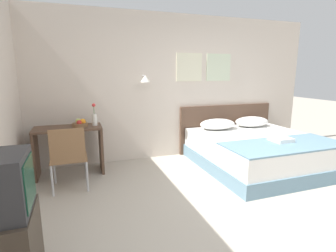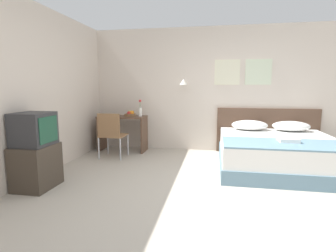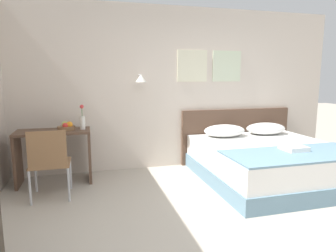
{
  "view_description": "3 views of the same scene",
  "coord_description": "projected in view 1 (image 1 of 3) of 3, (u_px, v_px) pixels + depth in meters",
  "views": [
    {
      "loc": [
        -1.71,
        -2.14,
        1.62
      ],
      "look_at": [
        -0.59,
        1.02,
        0.92
      ],
      "focal_mm": 28.0,
      "sensor_mm": 36.0,
      "label": 1
    },
    {
      "loc": [
        0.13,
        -3.24,
        1.4
      ],
      "look_at": [
        -0.7,
        1.34,
        0.7
      ],
      "focal_mm": 28.0,
      "sensor_mm": 36.0,
      "label": 2
    },
    {
      "loc": [
        -1.38,
        -2.31,
        1.53
      ],
      "look_at": [
        -0.44,
        1.13,
        0.93
      ],
      "focal_mm": 32.0,
      "sensor_mm": 36.0,
      "label": 3
    }
  ],
  "objects": [
    {
      "name": "folded_towel_near_foot",
      "position": [
        281.0,
        139.0,
        4.05
      ],
      "size": [
        0.28,
        0.29,
        0.06
      ],
      "color": "white",
      "rests_on": "throw_blanket"
    },
    {
      "name": "tv_stand",
      "position": [
        4.0,
        252.0,
        1.95
      ],
      "size": [
        0.46,
        0.56,
        0.6
      ],
      "color": "#3D3328",
      "rests_on": "ground_plane"
    },
    {
      "name": "throw_blanket",
      "position": [
        285.0,
        144.0,
        3.91
      ],
      "size": [
        1.88,
        0.82,
        0.02
      ],
      "color": "#66899E",
      "rests_on": "bed"
    },
    {
      "name": "headboard",
      "position": [
        226.0,
        128.0,
        5.45
      ],
      "size": [
        2.06,
        0.06,
        0.95
      ],
      "color": "brown",
      "rests_on": "ground_plane"
    },
    {
      "name": "flower_vase",
      "position": [
        94.0,
        118.0,
        4.18
      ],
      "size": [
        0.08,
        0.08,
        0.36
      ],
      "color": "silver",
      "rests_on": "desk"
    },
    {
      "name": "pillow_right",
      "position": [
        252.0,
        122.0,
        5.25
      ],
      "size": [
        0.7,
        0.47,
        0.2
      ],
      "color": "white",
      "rests_on": "bed"
    },
    {
      "name": "pillow_left",
      "position": [
        218.0,
        124.0,
        4.99
      ],
      "size": [
        0.7,
        0.47,
        0.2
      ],
      "color": "white",
      "rests_on": "bed"
    },
    {
      "name": "bed",
      "position": [
        258.0,
        152.0,
        4.52
      ],
      "size": [
        1.94,
        2.04,
        0.54
      ],
      "color": "#66899E",
      "rests_on": "ground_plane"
    },
    {
      "name": "ground_plane",
      "position": [
        250.0,
        222.0,
        2.86
      ],
      "size": [
        24.0,
        24.0,
        0.0
      ],
      "primitive_type": "plane",
      "color": "#B2A899"
    },
    {
      "name": "desk_chair",
      "position": [
        68.0,
        154.0,
        3.54
      ],
      "size": [
        0.48,
        0.48,
        0.9
      ],
      "color": "#8E6642",
      "rests_on": "ground_plane"
    },
    {
      "name": "fruit_bowl",
      "position": [
        80.0,
        124.0,
        4.12
      ],
      "size": [
        0.24,
        0.24,
        0.12
      ],
      "color": "brown",
      "rests_on": "desk"
    },
    {
      "name": "desk",
      "position": [
        69.0,
        143.0,
        4.13
      ],
      "size": [
        1.02,
        0.49,
        0.77
      ],
      "color": "brown",
      "rests_on": "ground_plane"
    },
    {
      "name": "wall_back",
      "position": [
        171.0,
        87.0,
        4.94
      ],
      "size": [
        5.89,
        0.31,
        2.65
      ],
      "color": "beige",
      "rests_on": "ground_plane"
    }
  ]
}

